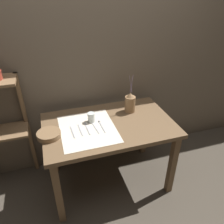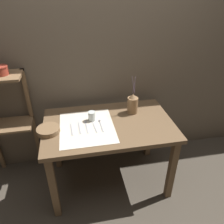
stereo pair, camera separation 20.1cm
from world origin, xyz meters
The scene contains 12 objects.
ground_plane centered at (0.00, 0.00, 0.00)m, with size 12.00×12.00×0.00m, color #473F35.
stone_wall_back centered at (0.00, 0.49, 1.20)m, with size 7.00×0.06×2.40m.
wooden_table centered at (0.00, 0.00, 0.65)m, with size 1.22×0.77×0.75m.
linen_cloth centered at (-0.21, -0.03, 0.76)m, with size 0.49×0.57×0.00m.
pitcher_with_flowers centered at (0.27, 0.15, 0.85)m, with size 0.11×0.11×0.41m.
wooden_bowl centered at (-0.55, -0.04, 0.78)m, with size 0.20×0.20×0.05m.
glass_tumbler_near centered at (-0.15, 0.08, 0.80)m, with size 0.07×0.07×0.09m.
fork_outer centered at (-0.35, -0.04, 0.76)m, with size 0.02×0.18×0.00m.
fork_inner centered at (-0.28, -0.03, 0.76)m, with size 0.02×0.18×0.00m.
spoon_outer centered at (-0.21, 0.02, 0.76)m, with size 0.02×0.19×0.02m.
knife_center centered at (-0.14, -0.04, 0.76)m, with size 0.03×0.18×0.00m.
spoon_inner centered at (-0.08, 0.01, 0.76)m, with size 0.02×0.19×0.02m.
Camera 1 is at (-0.49, -1.64, 1.90)m, focal length 35.00 mm.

